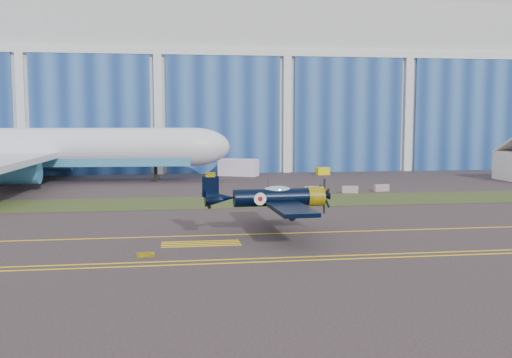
{
  "coord_description": "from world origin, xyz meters",
  "views": [
    {
      "loc": [
        -20.31,
        -52.96,
        9.56
      ],
      "look_at": [
        -12.02,
        3.91,
        3.64
      ],
      "focal_mm": 42.0,
      "sensor_mm": 36.0,
      "label": 1
    }
  ],
  "objects": [
    {
      "name": "shipping_container",
      "position": [
        -9.04,
        44.42,
        1.38
      ],
      "size": [
        6.85,
        4.96,
        2.76
      ],
      "primitive_type": "cube",
      "rotation": [
        0.0,
        0.0,
        -0.43
      ],
      "color": "white",
      "rests_on": "ground"
    },
    {
      "name": "jetliner",
      "position": [
        -40.38,
        38.77,
        11.4
      ],
      "size": [
        68.29,
        58.92,
        22.8
      ],
      "rotation": [
        0.0,
        0.0,
        -0.05
      ],
      "color": "silver",
      "rests_on": "ground"
    },
    {
      "name": "barrier_a",
      "position": [
        -2.37,
        20.23,
        0.45
      ],
      "size": [
        2.07,
        0.92,
        0.9
      ],
      "primitive_type": "cube",
      "rotation": [
        0.0,
        0.0,
        -0.16
      ],
      "color": "#A09E95",
      "rests_on": "ground"
    },
    {
      "name": "guard_board_left",
      "position": [
        -22.0,
        -12.0,
        0.17
      ],
      "size": [
        1.2,
        0.15,
        0.35
      ],
      "primitive_type": "cube",
      "color": "yellow",
      "rests_on": "ground"
    },
    {
      "name": "tug",
      "position": [
        5.13,
        44.1,
        0.62
      ],
      "size": [
        2.28,
        1.6,
        1.24
      ],
      "primitive_type": "cube",
      "rotation": [
        0.0,
        0.0,
        0.13
      ],
      "color": "yellow",
      "rests_on": "ground"
    },
    {
      "name": "warbird",
      "position": [
        -12.02,
        -5.09,
        3.04
      ],
      "size": [
        12.5,
        14.85,
        4.26
      ],
      "rotation": [
        0.0,
        0.0,
        0.04
      ],
      "color": "black",
      "rests_on": "ground"
    },
    {
      "name": "barrier_b",
      "position": [
        2.34,
        19.83,
        0.45
      ],
      "size": [
        2.06,
        0.86,
        0.9
      ],
      "primitive_type": "cube",
      "rotation": [
        0.0,
        0.0,
        -0.13
      ],
      "color": "gray",
      "rests_on": "ground"
    },
    {
      "name": "edge_line_near",
      "position": [
        0.0,
        -14.5,
        0.01
      ],
      "size": [
        80.0,
        0.2,
        0.02
      ],
      "primitive_type": "cube",
      "color": "yellow",
      "rests_on": "ground"
    },
    {
      "name": "hangar",
      "position": [
        0.0,
        71.79,
        14.96
      ],
      "size": [
        220.0,
        45.7,
        30.0
      ],
      "color": "silver",
      "rests_on": "ground"
    },
    {
      "name": "hold_short_ladder",
      "position": [
        -18.0,
        -8.1,
        0.01
      ],
      "size": [
        6.0,
        2.4,
        0.02
      ],
      "primitive_type": null,
      "color": "yellow",
      "rests_on": "ground"
    },
    {
      "name": "edge_line_far",
      "position": [
        0.0,
        -13.5,
        0.01
      ],
      "size": [
        80.0,
        0.2,
        0.02
      ],
      "primitive_type": "cube",
      "color": "yellow",
      "rests_on": "ground"
    },
    {
      "name": "grass_median",
      "position": [
        0.0,
        14.0,
        0.02
      ],
      "size": [
        260.0,
        10.0,
        0.02
      ],
      "primitive_type": "cube",
      "color": "#475128",
      "rests_on": "ground"
    },
    {
      "name": "ground",
      "position": [
        0.0,
        0.0,
        0.0
      ],
      "size": [
        260.0,
        260.0,
        0.0
      ],
      "primitive_type": "plane",
      "color": "#3A2F31",
      "rests_on": "ground"
    },
    {
      "name": "taxiway_centreline",
      "position": [
        0.0,
        -5.0,
        0.01
      ],
      "size": [
        200.0,
        0.2,
        0.02
      ],
      "primitive_type": "cube",
      "color": "yellow",
      "rests_on": "ground"
    },
    {
      "name": "barrier_c",
      "position": [
        6.94,
        20.99,
        0.45
      ],
      "size": [
        2.07,
        0.88,
        0.9
      ],
      "primitive_type": "cube",
      "rotation": [
        0.0,
        0.0,
        0.14
      ],
      "color": "gray",
      "rests_on": "ground"
    }
  ]
}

